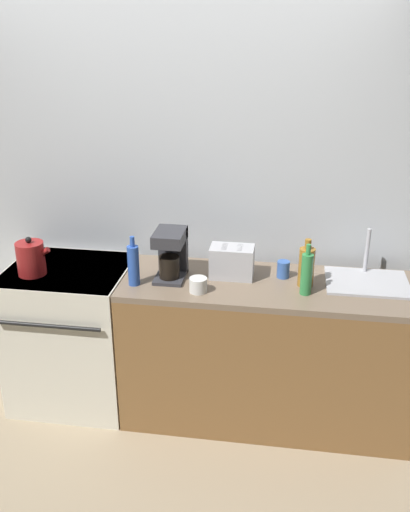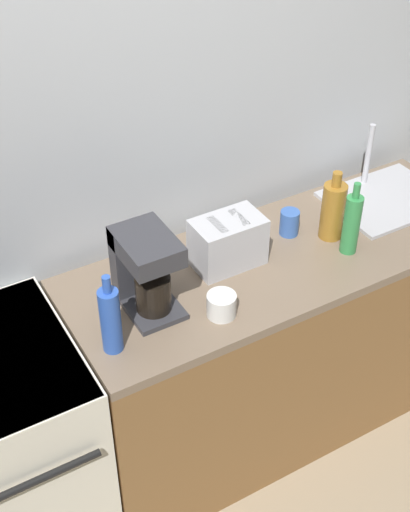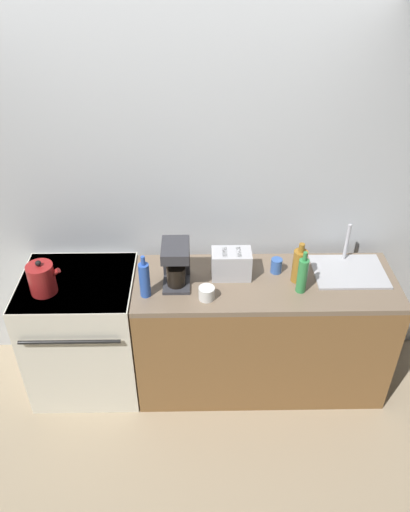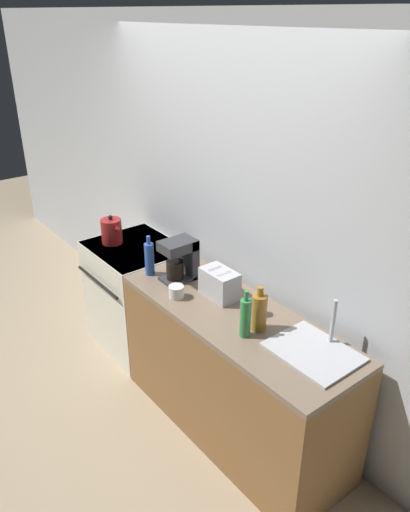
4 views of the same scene
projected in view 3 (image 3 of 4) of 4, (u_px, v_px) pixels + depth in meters
The scene contains 13 objects.
ground_plane at pixel (175, 412), 3.46m from camera, with size 12.00×12.00×0.00m, color tan.
wall_back at pixel (172, 198), 3.28m from camera, with size 8.00×0.05×2.60m.
stove at pixel (85, 332), 3.44m from camera, with size 0.73×0.67×0.91m.
counter_block at pixel (261, 332), 3.45m from camera, with size 1.69×0.60×0.91m.
kettle at pixel (42, 279), 3.05m from camera, with size 0.21×0.16×0.23m.
toaster at pixel (231, 264), 3.18m from camera, with size 0.25×0.16×0.19m.
coffee_maker at pixel (176, 261), 3.10m from camera, with size 0.17×0.24×0.29m.
sink_tray at pixel (349, 270), 3.26m from camera, with size 0.46×0.36×0.28m.
bottle_amber at pixel (299, 265), 3.13m from camera, with size 0.09×0.09×0.28m.
bottle_green at pixel (302, 275), 3.04m from camera, with size 0.06×0.06×0.29m.
bottle_blue at pixel (145, 279), 3.00m from camera, with size 0.07×0.07×0.29m.
cup_blue at pixel (276, 266), 3.24m from camera, with size 0.07×0.07×0.10m.
cup_white at pixel (207, 293), 3.03m from camera, with size 0.10×0.10×0.08m.
Camera 3 is at (0.17, -2.21, 2.88)m, focal length 35.00 mm.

